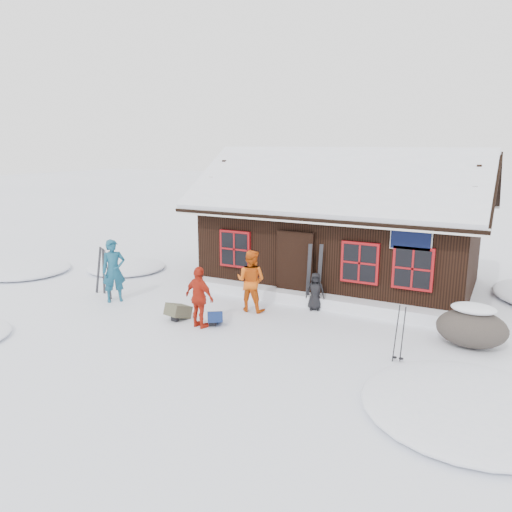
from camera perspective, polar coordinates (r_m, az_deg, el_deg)
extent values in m
plane|color=white|center=(13.11, -3.46, -7.41)|extent=(120.00, 120.00, 0.00)
cube|color=black|center=(16.60, 9.87, 1.23)|extent=(8.00, 5.00, 2.50)
cube|color=black|center=(14.92, 8.44, 8.15)|extent=(8.90, 3.14, 1.88)
cube|color=black|center=(17.73, 11.60, 8.74)|extent=(8.90, 3.14, 1.88)
cube|color=white|center=(14.91, 8.45, 8.69)|extent=(8.72, 3.07, 1.86)
cube|color=white|center=(17.72, 11.62, 9.19)|extent=(8.72, 3.07, 1.86)
cube|color=white|center=(16.28, 10.27, 11.53)|extent=(8.81, 0.22, 0.14)
cube|color=silver|center=(13.64, 6.28, 4.11)|extent=(8.90, 0.10, 0.20)
cube|color=black|center=(14.52, 4.51, -1.29)|extent=(1.00, 0.10, 2.00)
cube|color=black|center=(13.37, 17.28, 1.99)|extent=(1.00, 0.06, 0.60)
cube|color=maroon|center=(15.30, -2.40, 0.81)|extent=(1.04, 0.10, 1.14)
cube|color=black|center=(15.26, -2.47, 0.78)|extent=(0.90, 0.04, 1.00)
cube|color=maroon|center=(13.82, 11.78, -0.75)|extent=(1.04, 0.10, 1.14)
cube|color=black|center=(13.79, 11.74, -0.78)|extent=(0.90, 0.04, 1.00)
cube|color=maroon|center=(13.53, 17.49, -1.36)|extent=(1.04, 0.10, 1.14)
cube|color=black|center=(13.50, 17.46, -1.40)|extent=(0.90, 0.04, 1.00)
cube|color=white|center=(14.35, 6.35, -4.92)|extent=(7.60, 0.60, 0.35)
ellipsoid|color=white|center=(18.87, -14.54, -1.50)|extent=(2.80, 2.80, 0.34)
ellipsoid|color=white|center=(9.67, 22.97, -16.17)|extent=(3.60, 3.60, 0.43)
ellipsoid|color=white|center=(19.72, -24.96, -1.69)|extent=(3.20, 3.20, 0.38)
imported|color=navy|center=(14.98, -15.95, -1.64)|extent=(0.76, 0.80, 1.83)
imported|color=#D9550F|center=(13.62, -0.59, -2.83)|extent=(0.87, 0.69, 1.71)
imported|color=#B72412|center=(12.48, -6.47, -4.73)|extent=(0.98, 0.57, 1.56)
imported|color=black|center=(13.87, 6.78, -4.04)|extent=(0.60, 0.49, 1.05)
ellipsoid|color=#443C36|center=(12.39, 23.43, -7.60)|extent=(1.55, 1.16, 0.85)
ellipsoid|color=white|center=(12.28, 23.58, -6.00)|extent=(0.98, 0.70, 0.22)
cube|color=black|center=(16.01, -17.56, -1.61)|extent=(0.31, 0.11, 1.51)
cube|color=black|center=(15.81, -17.01, -1.74)|extent=(0.28, 0.17, 1.51)
cube|color=black|center=(15.35, -16.54, -2.12)|extent=(0.26, 0.10, 1.52)
cube|color=black|center=(15.11, -16.38, -2.35)|extent=(0.16, 0.23, 1.52)
cube|color=black|center=(14.07, 6.02, -2.32)|extent=(0.15, 0.13, 1.84)
cube|color=black|center=(14.10, 7.26, -2.32)|extent=(0.18, 0.07, 1.84)
cylinder|color=black|center=(10.99, 15.71, -8.60)|extent=(0.09, 0.11, 1.28)
cylinder|color=black|center=(10.97, 16.42, -8.69)|extent=(0.09, 0.11, 1.28)
cube|color=navy|center=(12.82, -4.70, -7.25)|extent=(0.59, 0.63, 0.27)
cube|color=#494834|center=(13.30, -8.88, -6.52)|extent=(0.55, 0.66, 0.32)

